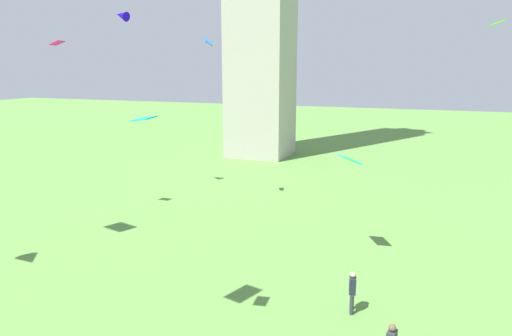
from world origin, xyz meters
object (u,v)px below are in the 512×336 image
at_px(kite_flying_4, 350,159).
at_px(person_0, 352,289).
at_px(kite_flying_0, 208,42).
at_px(kite_flying_7, 144,119).
at_px(kite_flying_2, 498,23).
at_px(kite_flying_5, 122,15).
at_px(kite_flying_3, 57,43).

bearing_deg(kite_flying_4, person_0, -11.18).
height_order(person_0, kite_flying_4, kite_flying_4).
distance_m(kite_flying_0, kite_flying_4, 13.74).
bearing_deg(kite_flying_0, kite_flying_4, -149.79).
bearing_deg(kite_flying_7, kite_flying_4, -31.18).
bearing_deg(kite_flying_7, kite_flying_0, 13.41).
bearing_deg(kite_flying_7, kite_flying_2, -41.40).
distance_m(person_0, kite_flying_4, 7.26).
xyz_separation_m(kite_flying_2, kite_flying_5, (-25.04, 0.03, 1.38)).
relative_size(kite_flying_2, kite_flying_3, 1.02).
bearing_deg(kite_flying_5, kite_flying_2, 99.27).
bearing_deg(kite_flying_7, kite_flying_5, 31.83).
xyz_separation_m(kite_flying_5, kite_flying_7, (13.30, -16.84, -5.41)).
height_order(kite_flying_0, kite_flying_4, kite_flying_0).
relative_size(kite_flying_0, kite_flying_3, 1.16).
bearing_deg(kite_flying_4, kite_flying_7, -48.55).
bearing_deg(kite_flying_5, kite_flying_7, 47.64).
distance_m(kite_flying_0, kite_flying_5, 7.70).
height_order(person_0, kite_flying_0, kite_flying_0).
relative_size(person_0, kite_flying_5, 1.45).
bearing_deg(kite_flying_3, kite_flying_5, 96.57).
bearing_deg(kite_flying_4, kite_flying_3, -112.56).
distance_m(kite_flying_3, kite_flying_4, 19.30).
xyz_separation_m(kite_flying_2, kite_flying_4, (-6.80, -6.08, -7.04)).
bearing_deg(person_0, kite_flying_0, -142.69).
distance_m(kite_flying_2, kite_flying_4, 11.52).
distance_m(kite_flying_2, kite_flying_5, 25.08).
height_order(kite_flying_3, kite_flying_5, kite_flying_5).
relative_size(person_0, kite_flying_7, 2.14).
distance_m(kite_flying_2, kite_flying_3, 25.95).
bearing_deg(kite_flying_2, kite_flying_3, -130.98).
xyz_separation_m(kite_flying_3, kite_flying_7, (13.36, -10.32, -3.12)).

